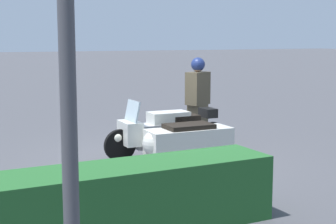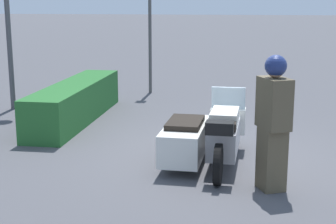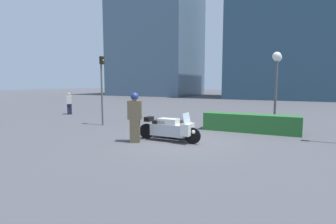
{
  "view_description": "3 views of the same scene",
  "coord_description": "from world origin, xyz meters",
  "views": [
    {
      "loc": [
        4.18,
        8.59,
        2.3
      ],
      "look_at": [
        -0.15,
        0.1,
        0.93
      ],
      "focal_mm": 55.0,
      "sensor_mm": 36.0,
      "label": 1
    },
    {
      "loc": [
        -8.39,
        -0.53,
        2.62
      ],
      "look_at": [
        -1.13,
        0.58,
        1.0
      ],
      "focal_mm": 55.0,
      "sensor_mm": 36.0,
      "label": 2
    },
    {
      "loc": [
        3.95,
        -9.23,
        2.24
      ],
      "look_at": [
        -0.69,
        0.5,
        1.05
      ],
      "focal_mm": 28.0,
      "sensor_mm": 36.0,
      "label": 3
    }
  ],
  "objects": [
    {
      "name": "ground_plane",
      "position": [
        0.0,
        0.0,
        0.0
      ],
      "size": [
        160.0,
        160.0,
        0.0
      ],
      "primitive_type": "plane",
      "color": "#4C4C51"
    },
    {
      "name": "police_motorcycle",
      "position": [
        -0.28,
        0.11,
        0.46
      ],
      "size": [
        2.62,
        1.3,
        1.14
      ],
      "rotation": [
        0.0,
        0.0,
        -0.04
      ],
      "color": "black",
      "rests_on": "ground"
    },
    {
      "name": "officer_rider",
      "position": [
        -1.4,
        -0.93,
        1.0
      ],
      "size": [
        0.6,
        0.5,
        1.9
      ],
      "rotation": [
        0.0,
        0.0,
        -1.14
      ],
      "color": "brown",
      "rests_on": "ground"
    },
    {
      "name": "hedge_bush_curbside",
      "position": [
        2.25,
        3.14,
        0.41
      ],
      "size": [
        4.27,
        0.83,
        0.83
      ],
      "primitive_type": "cube",
      "color": "#28662D",
      "rests_on": "ground"
    }
  ]
}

